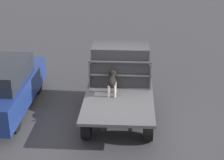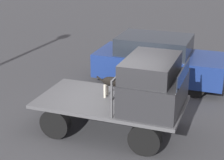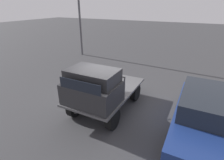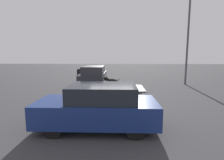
% 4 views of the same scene
% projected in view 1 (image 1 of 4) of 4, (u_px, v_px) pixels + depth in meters
% --- Properties ---
extents(ground_plane, '(80.00, 80.00, 0.00)m').
position_uv_depth(ground_plane, '(119.00, 119.00, 11.04)').
color(ground_plane, '#38383A').
extents(flatbed_truck, '(3.55, 1.95, 0.80)m').
position_uv_depth(flatbed_truck, '(119.00, 101.00, 10.81)').
color(flatbed_truck, black).
rests_on(flatbed_truck, ground).
extents(truck_cab, '(1.30, 1.83, 1.18)m').
position_uv_depth(truck_cab, '(121.00, 63.00, 11.47)').
color(truck_cab, '#28282B').
rests_on(truck_cab, flatbed_truck).
extents(truck_headboard, '(0.04, 1.83, 0.87)m').
position_uv_depth(truck_headboard, '(120.00, 71.00, 10.83)').
color(truck_headboard, '#4C4C4F').
rests_on(truck_headboard, flatbed_truck).
extents(dog, '(0.89, 0.24, 0.66)m').
position_uv_depth(dog, '(112.00, 80.00, 10.63)').
color(dog, beige).
rests_on(dog, flatbed_truck).
extents(parked_sedan, '(4.15, 1.81, 1.58)m').
position_uv_depth(parked_sedan, '(0.00, 87.00, 11.22)').
color(parked_sedan, black).
rests_on(parked_sedan, ground).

